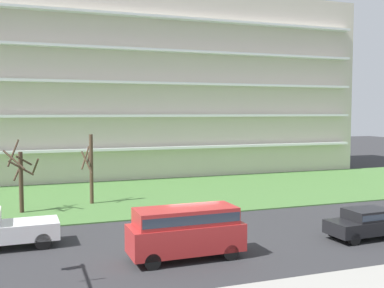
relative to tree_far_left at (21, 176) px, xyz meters
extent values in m
plane|color=#2D2D30|center=(7.95, -10.31, -2.48)|extent=(160.00, 160.00, 0.00)
cube|color=#477238|center=(7.95, 3.69, -2.44)|extent=(80.00, 16.00, 0.08)
cube|color=beige|center=(7.95, 17.21, 6.95)|extent=(54.86, 11.03, 18.86)
cube|color=white|center=(7.95, 11.24, 0.66)|extent=(52.66, 0.90, 0.24)
cube|color=white|center=(7.95, 11.24, 3.81)|extent=(52.66, 0.90, 0.24)
cube|color=white|center=(7.95, 11.24, 6.95)|extent=(52.66, 0.90, 0.24)
cube|color=white|center=(7.95, 11.24, 10.09)|extent=(52.66, 0.90, 0.24)
cube|color=white|center=(7.95, 11.24, 13.23)|extent=(52.66, 0.90, 0.24)
cylinder|color=#423023|center=(-0.02, 0.06, -0.45)|extent=(0.28, 0.28, 4.06)
cylinder|color=#423023|center=(0.90, 0.22, 0.60)|extent=(0.45, 1.92, 1.20)
cylinder|color=#423023|center=(0.19, -0.41, 1.07)|extent=(1.04, 0.56, 0.74)
cylinder|color=#423023|center=(-0.39, -0.57, 1.14)|extent=(1.38, 0.90, 1.25)
cylinder|color=#423023|center=(-0.46, 0.39, 1.51)|extent=(0.82, 1.04, 1.73)
cylinder|color=#423023|center=(-0.24, 0.27, 0.19)|extent=(0.58, 0.61, 1.00)
cylinder|color=#423023|center=(0.02, -0.68, 0.62)|extent=(1.54, 0.20, 1.06)
cylinder|color=#4C3828|center=(4.71, 1.52, 0.05)|extent=(0.26, 0.26, 5.07)
cylinder|color=#4C3828|center=(4.35, 1.23, 0.62)|extent=(0.75, 0.86, 1.56)
cylinder|color=#4C3828|center=(4.52, 1.60, 0.89)|extent=(0.31, 0.51, 0.81)
cylinder|color=#4C3828|center=(4.34, 1.83, 0.90)|extent=(0.77, 0.89, 1.64)
cube|color=#B22828|center=(7.16, -12.31, -1.50)|extent=(5.23, 2.08, 1.25)
cube|color=#B22828|center=(7.16, -12.31, -0.50)|extent=(4.63, 1.91, 0.75)
cube|color=#2D3847|center=(7.16, -12.31, -0.50)|extent=(4.54, 1.95, 0.41)
cylinder|color=black|center=(8.96, -11.39, -2.12)|extent=(0.72, 0.23, 0.72)
cylinder|color=black|center=(8.99, -13.17, -2.12)|extent=(0.72, 0.23, 0.72)
cylinder|color=black|center=(5.33, -11.44, -2.12)|extent=(0.72, 0.23, 0.72)
cylinder|color=black|center=(5.35, -13.22, -2.12)|extent=(0.72, 0.23, 0.72)
cube|color=white|center=(-0.84, -7.81, -1.66)|extent=(5.45, 2.13, 0.85)
cylinder|color=black|center=(1.07, -8.65, -2.08)|extent=(0.81, 0.24, 0.80)
cylinder|color=black|center=(1.03, -6.87, -2.08)|extent=(0.81, 0.24, 0.80)
cube|color=black|center=(17.28, -12.31, -1.81)|extent=(4.47, 1.99, 0.70)
cube|color=black|center=(17.28, -12.31, -1.19)|extent=(2.27, 1.75, 0.55)
cube|color=#2D3847|center=(17.28, -12.31, -1.19)|extent=(2.23, 1.79, 0.30)
cylinder|color=black|center=(18.78, -11.45, -2.16)|extent=(0.65, 0.25, 0.64)
cylinder|color=black|center=(15.71, -11.59, -2.16)|extent=(0.65, 0.25, 0.64)
cylinder|color=black|center=(15.78, -13.16, -2.16)|extent=(0.65, 0.25, 0.64)
camera|label=1|loc=(0.59, -31.61, 4.22)|focal=42.82mm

